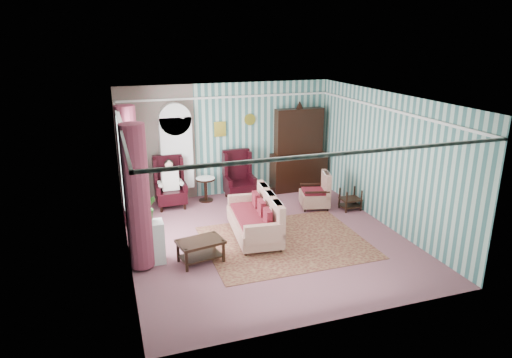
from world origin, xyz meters
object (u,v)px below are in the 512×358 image
object	(u,v)px
plant_stand	(149,243)
wingback_right	(239,176)
bookcase	(177,158)
dresser_hutch	(299,147)
wingback_left	(170,183)
sofa	(254,211)
coffee_table	(201,251)
nest_table	(350,199)
seated_woman	(170,184)
floral_armchair	(315,187)
round_side_table	(206,190)

from	to	relation	value
plant_stand	wingback_right	bearing A→B (deg)	47.16
bookcase	dresser_hutch	world-z (taller)	dresser_hutch
wingback_left	sofa	world-z (taller)	wingback_left
sofa	coffee_table	xyz separation A→B (m)	(-1.29, -0.77, -0.34)
wingback_left	sofa	xyz separation A→B (m)	(1.39, -2.26, -0.07)
sofa	wingback_right	bearing A→B (deg)	-3.69
bookcase	plant_stand	size ratio (longest dim) A/B	2.80
dresser_hutch	nest_table	size ratio (longest dim) A/B	4.37
plant_stand	coffee_table	bearing A→B (deg)	-17.15
seated_woman	floral_armchair	world-z (taller)	seated_woman
wingback_right	sofa	xyz separation A→B (m)	(-0.36, -2.26, -0.07)
wingback_right	sofa	size ratio (longest dim) A/B	0.66
round_side_table	sofa	distance (m)	2.47
wingback_left	seated_woman	world-z (taller)	wingback_left
floral_armchair	coffee_table	xyz separation A→B (m)	(-3.21, -1.87, -0.32)
bookcase	sofa	size ratio (longest dim) A/B	1.19
round_side_table	floral_armchair	distance (m)	2.75
bookcase	plant_stand	distance (m)	3.39
wingback_left	coffee_table	world-z (taller)	wingback_left
bookcase	coffee_table	distance (m)	3.54
dresser_hutch	round_side_table	distance (m)	2.75
sofa	dresser_hutch	bearing A→B (deg)	-34.45
sofa	floral_armchair	xyz separation A→B (m)	(1.92, 1.10, -0.02)
dresser_hutch	seated_woman	bearing A→B (deg)	-175.59
nest_table	seated_woman	bearing A→B (deg)	159.15
wingback_left	seated_woman	size ratio (longest dim) A/B	1.06
dresser_hutch	sofa	world-z (taller)	dresser_hutch
dresser_hutch	sofa	distance (m)	3.35
bookcase	wingback_left	distance (m)	0.68
seated_woman	nest_table	world-z (taller)	seated_woman
wingback_right	sofa	distance (m)	2.29
dresser_hutch	wingback_right	bearing A→B (deg)	-171.23
wingback_right	bookcase	bearing A→B (deg)	165.43
seated_woman	coffee_table	bearing A→B (deg)	-88.14
dresser_hutch	wingback_left	distance (m)	3.55
wingback_right	seated_woman	world-z (taller)	wingback_right
bookcase	coffee_table	bearing A→B (deg)	-92.54
nest_table	floral_armchair	distance (m)	0.90
dresser_hutch	coffee_table	world-z (taller)	dresser_hutch
coffee_table	sofa	bearing A→B (deg)	30.73
wingback_right	plant_stand	distance (m)	3.76
plant_stand	wingback_left	bearing A→B (deg)	73.78
wingback_left	nest_table	size ratio (longest dim) A/B	2.31
wingback_right	nest_table	world-z (taller)	wingback_right
seated_woman	floral_armchair	distance (m)	3.50
bookcase	wingback_right	size ratio (longest dim) A/B	1.79
dresser_hutch	plant_stand	world-z (taller)	dresser_hutch
bookcase	round_side_table	distance (m)	1.07
wingback_left	sofa	distance (m)	2.65
wingback_left	floral_armchair	size ratio (longest dim) A/B	1.15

